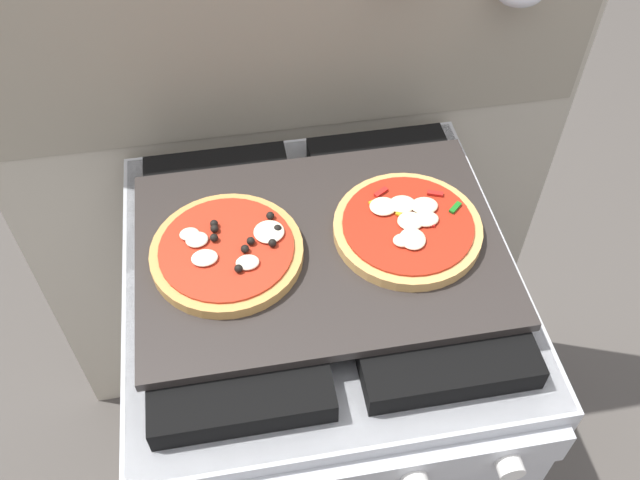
% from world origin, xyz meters
% --- Properties ---
extents(kitchen_backsplash, '(1.10, 0.09, 1.55)m').
position_xyz_m(kitchen_backsplash, '(0.00, 0.33, 0.79)').
color(kitchen_backsplash, '#B2A893').
rests_on(kitchen_backsplash, ground_plane).
extents(stove, '(0.60, 0.64, 0.90)m').
position_xyz_m(stove, '(-0.00, -0.00, 0.45)').
color(stove, '#B7BABF').
rests_on(stove, ground_plane).
extents(baking_tray, '(0.54, 0.38, 0.02)m').
position_xyz_m(baking_tray, '(0.00, 0.00, 0.91)').
color(baking_tray, '#2D2826').
rests_on(baking_tray, stove).
extents(pizza_left, '(0.22, 0.22, 0.03)m').
position_xyz_m(pizza_left, '(-0.14, -0.00, 0.93)').
color(pizza_left, tan).
rests_on(pizza_left, baking_tray).
extents(pizza_right, '(0.22, 0.22, 0.03)m').
position_xyz_m(pizza_right, '(0.13, 0.00, 0.93)').
color(pizza_right, tan).
rests_on(pizza_right, baking_tray).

